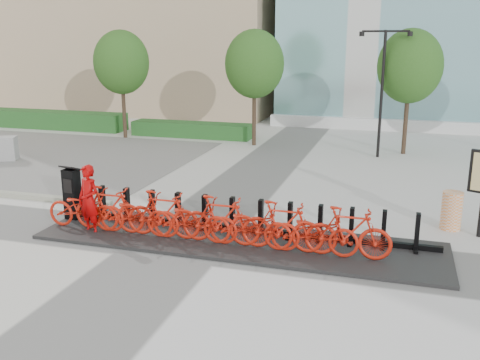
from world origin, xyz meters
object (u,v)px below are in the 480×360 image
(kiosk, at_px, (72,193))
(worker_red, at_px, (89,200))
(bike_0, at_px, (83,208))
(construction_barrel, at_px, (452,211))

(kiosk, bearing_deg, worker_red, -31.18)
(bike_0, distance_m, worker_red, 0.42)
(bike_0, xyz_separation_m, kiosk, (-0.69, 0.59, 0.18))
(bike_0, bearing_deg, kiosk, 49.63)
(kiosk, distance_m, worker_red, 1.21)
(worker_red, bearing_deg, construction_barrel, 37.94)
(worker_red, bearing_deg, bike_0, 170.37)
(kiosk, relative_size, worker_red, 0.83)
(bike_0, distance_m, construction_barrel, 9.21)
(bike_0, relative_size, kiosk, 1.34)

